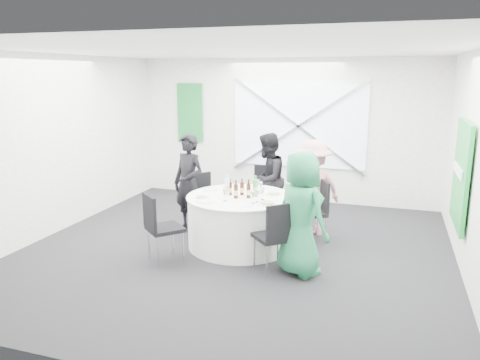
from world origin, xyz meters
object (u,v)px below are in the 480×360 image
(chair_back, at_px, (264,190))
(person_woman_pink, at_px, (313,188))
(banquet_table, at_px, (240,221))
(person_man_back, at_px, (267,179))
(chair_back_left, at_px, (204,196))
(chair_front_right, at_px, (276,232))
(person_woman_green, at_px, (301,214))
(clear_water_bottle, at_px, (227,187))
(person_man_back_left, at_px, (189,184))
(chair_back_right, at_px, (316,206))
(green_water_bottle, at_px, (255,188))
(chair_front_left, at_px, (159,223))

(chair_back, bearing_deg, person_woman_pink, -22.34)
(banquet_table, relative_size, person_man_back, 1.01)
(chair_back_left, distance_m, person_woman_pink, 1.79)
(chair_front_right, bearing_deg, person_woman_green, 155.88)
(chair_front_right, bearing_deg, clear_water_bottle, -83.31)
(banquet_table, xyz_separation_m, person_man_back_left, (-0.98, 0.36, 0.41))
(banquet_table, height_order, chair_front_right, chair_front_right)
(banquet_table, height_order, person_woman_pink, person_woman_pink)
(clear_water_bottle, bearing_deg, chair_back_right, 23.27)
(person_man_back_left, xyz_separation_m, person_woman_green, (2.00, -1.05, -0.00))
(person_man_back_left, bearing_deg, person_man_back, 54.95)
(chair_back_right, xyz_separation_m, green_water_bottle, (-0.81, -0.47, 0.33))
(person_man_back, bearing_deg, person_woman_pink, 74.78)
(person_man_back_left, distance_m, clear_water_bottle, 0.86)
(chair_back, distance_m, chair_front_right, 2.11)
(chair_back, bearing_deg, person_woman_green, -60.59)
(chair_back, xyz_separation_m, person_man_back, (0.08, -0.08, 0.20))
(person_woman_green, bearing_deg, banquet_table, -0.00)
(chair_front_right, height_order, clear_water_bottle, clear_water_bottle)
(chair_back, height_order, clear_water_bottle, clear_water_bottle)
(chair_front_left, relative_size, person_man_back_left, 0.60)
(chair_front_right, xyz_separation_m, chair_front_left, (-1.57, -0.15, 0.01))
(person_man_back, bearing_deg, person_man_back_left, -49.60)
(chair_back_right, height_order, green_water_bottle, green_water_bottle)
(chair_back_right, distance_m, clear_water_bottle, 1.37)
(banquet_table, bearing_deg, chair_back_right, 27.17)
(chair_front_left, bearing_deg, chair_back_left, -48.22)
(chair_back, relative_size, chair_front_right, 1.03)
(person_woman_green, distance_m, green_water_bottle, 1.11)
(person_woman_green, bearing_deg, chair_back_left, -1.84)
(chair_front_left, xyz_separation_m, green_water_bottle, (1.04, 1.00, 0.32))
(chair_back_left, bearing_deg, clear_water_bottle, -97.48)
(chair_back_right, relative_size, chair_front_right, 1.00)
(person_man_back, distance_m, person_woman_green, 2.02)
(chair_back, distance_m, person_man_back, 0.23)
(green_water_bottle, bearing_deg, chair_front_left, -136.23)
(chair_back_left, bearing_deg, person_man_back_left, -166.73)
(chair_back, bearing_deg, chair_front_right, -68.86)
(chair_front_left, height_order, person_woman_pink, person_woman_pink)
(chair_front_right, relative_size, person_woman_pink, 0.62)
(chair_back_left, height_order, chair_back_right, chair_back_right)
(chair_back_left, relative_size, green_water_bottle, 2.91)
(chair_back_right, bearing_deg, chair_back, -151.16)
(chair_back_left, bearing_deg, chair_front_right, -94.58)
(banquet_table, distance_m, person_man_back_left, 1.12)
(banquet_table, relative_size, chair_front_left, 1.63)
(person_woman_pink, bearing_deg, person_woman_green, 53.11)
(chair_front_left, height_order, green_water_bottle, green_water_bottle)
(chair_front_right, bearing_deg, person_woman_pink, -139.81)
(chair_back_left, xyz_separation_m, person_man_back, (0.95, 0.46, 0.25))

